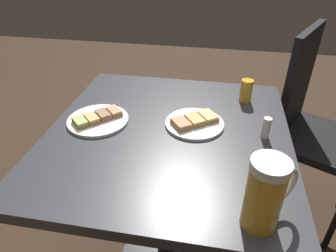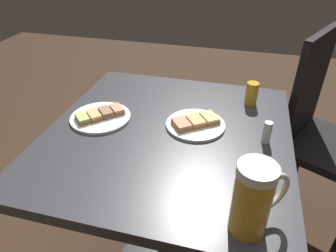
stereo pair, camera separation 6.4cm
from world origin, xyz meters
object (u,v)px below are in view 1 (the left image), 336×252
(salt_shaker, at_px, (266,128))
(plate_near, at_px, (195,122))
(beer_glass_small, at_px, (246,91))
(plate_far, at_px, (98,119))
(beer_mug, at_px, (266,193))
(cafe_chair, at_px, (311,123))

(salt_shaker, bearing_deg, plate_near, -8.32)
(plate_near, height_order, beer_glass_small, beer_glass_small)
(plate_far, xyz_separation_m, beer_mug, (-0.52, 0.34, 0.08))
(salt_shaker, height_order, cafe_chair, cafe_chair)
(beer_mug, distance_m, beer_glass_small, 0.59)
(plate_far, bearing_deg, cafe_chair, -152.39)
(plate_far, bearing_deg, beer_glass_small, -154.21)
(plate_far, relative_size, beer_mug, 1.17)
(plate_far, bearing_deg, plate_near, -173.44)
(beer_mug, xyz_separation_m, cafe_chair, (-0.31, -0.77, -0.27))
(salt_shaker, bearing_deg, beer_glass_small, -77.09)
(plate_near, height_order, plate_far, same)
(plate_far, height_order, salt_shaker, salt_shaker)
(cafe_chair, bearing_deg, plate_far, -36.23)
(plate_near, xyz_separation_m, plate_far, (0.33, 0.04, -0.00))
(salt_shaker, distance_m, cafe_chair, 0.55)
(beer_mug, height_order, cafe_chair, cafe_chair)
(plate_near, bearing_deg, beer_glass_small, -130.16)
(beer_glass_small, bearing_deg, plate_near, 49.84)
(beer_glass_small, relative_size, cafe_chair, 0.09)
(beer_mug, height_order, salt_shaker, beer_mug)
(plate_near, distance_m, beer_glass_small, 0.27)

